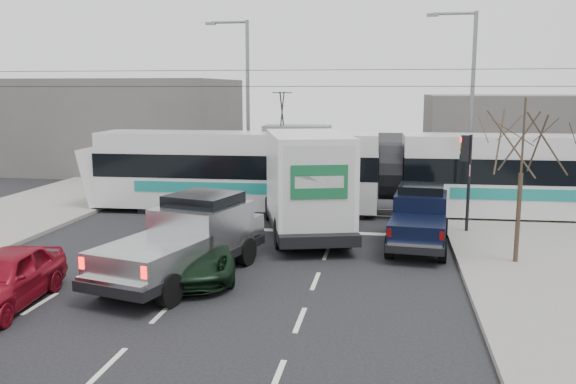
% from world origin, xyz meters
% --- Properties ---
extents(ground, '(120.00, 120.00, 0.00)m').
position_xyz_m(ground, '(0.00, 0.00, 0.00)').
color(ground, black).
rests_on(ground, ground).
extents(rails, '(60.00, 1.60, 0.03)m').
position_xyz_m(rails, '(0.00, 10.00, 0.01)').
color(rails, '#33302D').
rests_on(rails, ground).
extents(building_left, '(14.00, 10.00, 6.00)m').
position_xyz_m(building_left, '(-14.00, 22.00, 3.00)').
color(building_left, '#645E5A').
rests_on(building_left, ground).
extents(building_right, '(12.00, 10.00, 5.00)m').
position_xyz_m(building_right, '(12.00, 24.00, 2.50)').
color(building_right, '#645E5A').
rests_on(building_right, ground).
extents(bare_tree, '(2.40, 2.40, 5.00)m').
position_xyz_m(bare_tree, '(7.60, 2.50, 3.79)').
color(bare_tree, '#47382B').
rests_on(bare_tree, ground).
extents(traffic_signal, '(0.44, 0.44, 3.60)m').
position_xyz_m(traffic_signal, '(6.47, 6.50, 2.74)').
color(traffic_signal, black).
rests_on(traffic_signal, ground).
extents(street_lamp_near, '(2.38, 0.25, 9.00)m').
position_xyz_m(street_lamp_near, '(7.31, 14.00, 5.11)').
color(street_lamp_near, slate).
rests_on(street_lamp_near, ground).
extents(street_lamp_far, '(2.38, 0.25, 9.00)m').
position_xyz_m(street_lamp_far, '(-4.19, 16.00, 5.11)').
color(street_lamp_far, slate).
rests_on(street_lamp_far, ground).
extents(catenary, '(60.00, 0.20, 7.00)m').
position_xyz_m(catenary, '(0.00, 10.00, 3.88)').
color(catenary, black).
rests_on(catenary, ground).
extents(tram, '(25.69, 3.32, 5.23)m').
position_xyz_m(tram, '(3.66, 9.58, 1.86)').
color(tram, silver).
rests_on(tram, ground).
extents(silver_pickup, '(3.72, 6.68, 2.30)m').
position_xyz_m(silver_pickup, '(-2.00, -0.06, 1.14)').
color(silver_pickup, black).
rests_on(silver_pickup, ground).
extents(box_truck, '(4.58, 8.08, 3.83)m').
position_xyz_m(box_truck, '(0.62, 5.64, 1.89)').
color(box_truck, black).
rests_on(box_truck, ground).
extents(navy_pickup, '(2.28, 5.05, 2.06)m').
position_xyz_m(navy_pickup, '(4.76, 4.50, 1.02)').
color(navy_pickup, black).
rests_on(navy_pickup, ground).
extents(green_car, '(4.12, 5.91, 1.50)m').
position_xyz_m(green_car, '(-2.13, 0.14, 0.75)').
color(green_car, black).
rests_on(green_car, ground).
extents(red_car, '(2.06, 4.37, 1.45)m').
position_xyz_m(red_car, '(-5.77, -3.29, 0.72)').
color(red_car, maroon).
rests_on(red_car, ground).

